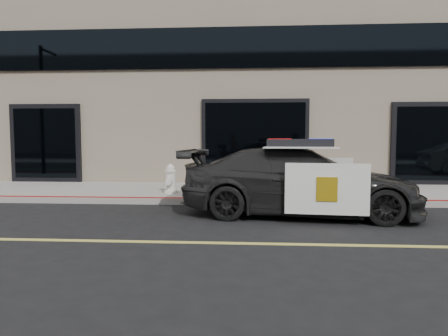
{
  "coord_description": "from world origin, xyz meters",
  "views": [
    {
      "loc": [
        -1.14,
        -6.03,
        1.62
      ],
      "look_at": [
        -1.69,
        2.2,
        1.0
      ],
      "focal_mm": 32.0,
      "sensor_mm": 36.0,
      "label": 1
    }
  ],
  "objects": [
    {
      "name": "sidewalk_n",
      "position": [
        0.0,
        5.25,
        0.07
      ],
      "size": [
        60.0,
        3.5,
        0.15
      ],
      "primitive_type": "cube",
      "color": "gray",
      "rests_on": "ground"
    },
    {
      "name": "fire_hydrant",
      "position": [
        -3.26,
        4.4,
        0.52
      ],
      "size": [
        0.36,
        0.5,
        0.79
      ],
      "color": "white",
      "rests_on": "sidewalk_n"
    },
    {
      "name": "ground",
      "position": [
        0.0,
        0.0,
        0.0
      ],
      "size": [
        120.0,
        120.0,
        0.0
      ],
      "primitive_type": "plane",
      "color": "black",
      "rests_on": "ground"
    },
    {
      "name": "police_car",
      "position": [
        -0.11,
        2.39,
        0.72
      ],
      "size": [
        2.96,
        5.3,
        1.61
      ],
      "color": "black",
      "rests_on": "ground"
    },
    {
      "name": "building_n",
      "position": [
        0.0,
        10.5,
        6.0
      ],
      "size": [
        60.0,
        7.0,
        12.0
      ],
      "primitive_type": "cube",
      "color": "#756856",
      "rests_on": "ground"
    }
  ]
}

